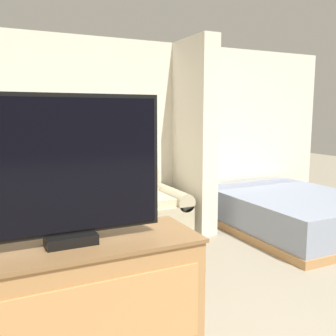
# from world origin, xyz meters

# --- Properties ---
(wall_back) EXTENTS (6.97, 0.16, 2.60)m
(wall_back) POSITION_xyz_m (-0.00, 3.72, 1.29)
(wall_back) COLOR silver
(wall_back) RESTS_ON ground_plane
(wall_partition_pillar) EXTENTS (0.24, 0.88, 2.60)m
(wall_partition_pillar) POSITION_xyz_m (0.82, 3.22, 1.30)
(wall_partition_pillar) COLOR silver
(wall_partition_pillar) RESTS_ON ground_plane
(couch) EXTENTS (2.14, 0.84, 0.84)m
(couch) POSITION_xyz_m (-0.47, 3.24, 0.32)
(couch) COLOR #B7AD8E
(couch) RESTS_ON ground_plane
(coffee_table) EXTENTS (0.67, 0.45, 0.40)m
(coffee_table) POSITION_xyz_m (-0.44, 2.29, 0.34)
(coffee_table) COLOR #B27F4C
(coffee_table) RESTS_ON ground_plane
(tv) EXTENTS (0.91, 0.16, 0.72)m
(tv) POSITION_xyz_m (-1.41, 0.51, 1.35)
(tv) COLOR black
(tv) RESTS_ON tv_dresser
(bed) EXTENTS (1.75, 2.19, 0.51)m
(bed) POSITION_xyz_m (2.00, 2.53, 0.26)
(bed) COLOR #B27F4C
(bed) RESTS_ON ground_plane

